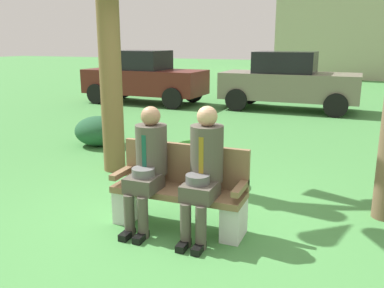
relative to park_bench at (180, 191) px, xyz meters
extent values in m
plane|color=#468943|center=(-0.07, 0.07, -0.40)|extent=(80.00, 80.00, 0.00)
cube|color=brown|center=(0.00, -0.05, 0.01)|extent=(1.45, 0.44, 0.07)
cube|color=brown|center=(0.00, 0.14, 0.27)|extent=(1.45, 0.06, 0.45)
cube|color=brown|center=(-0.68, -0.05, 0.15)|extent=(0.08, 0.44, 0.06)
cube|color=brown|center=(0.68, -0.05, 0.15)|extent=(0.08, 0.44, 0.06)
cube|color=silver|center=(-0.62, -0.05, -0.21)|extent=(0.20, 0.37, 0.38)
cube|color=silver|center=(0.62, -0.05, -0.21)|extent=(0.20, 0.37, 0.38)
cube|color=#4C473D|center=(-0.32, -0.22, 0.13)|extent=(0.32, 0.38, 0.16)
cylinder|color=#4C473D|center=(-0.40, -0.41, -0.18)|extent=(0.11, 0.11, 0.45)
cylinder|color=#4C473D|center=(-0.24, -0.41, -0.18)|extent=(0.11, 0.11, 0.45)
cube|color=black|center=(-0.40, -0.47, -0.37)|extent=(0.09, 0.22, 0.07)
cube|color=black|center=(-0.24, -0.47, -0.37)|extent=(0.09, 0.22, 0.07)
cylinder|color=#4C473D|center=(-0.32, -0.03, 0.45)|extent=(0.34, 0.34, 0.54)
cube|color=#144C3D|center=(-0.32, -0.20, 0.47)|extent=(0.05, 0.01, 0.34)
sphere|color=#9E7556|center=(-0.32, -0.03, 0.81)|extent=(0.21, 0.21, 0.21)
cylinder|color=#606060|center=(-0.31, -0.24, 0.25)|extent=(0.24, 0.24, 0.09)
cube|color=#4C473D|center=(0.31, -0.22, 0.13)|extent=(0.32, 0.38, 0.16)
cylinder|color=#4C473D|center=(0.23, -0.41, -0.18)|extent=(0.11, 0.11, 0.45)
cylinder|color=#4C473D|center=(0.39, -0.41, -0.18)|extent=(0.11, 0.11, 0.45)
cube|color=black|center=(0.23, -0.47, -0.37)|extent=(0.09, 0.22, 0.07)
cube|color=black|center=(0.39, -0.47, -0.37)|extent=(0.09, 0.22, 0.07)
cylinder|color=#4C473D|center=(0.31, -0.03, 0.47)|extent=(0.34, 0.34, 0.58)
cube|color=olive|center=(0.31, -0.20, 0.49)|extent=(0.05, 0.01, 0.37)
sphere|color=tan|center=(0.31, -0.03, 0.85)|extent=(0.21, 0.21, 0.21)
cylinder|color=#595959|center=(0.29, -0.24, 0.25)|extent=(0.24, 0.24, 0.09)
cylinder|color=brown|center=(-1.77, 1.50, 1.64)|extent=(0.33, 0.33, 4.07)
ellipsoid|color=#2F7924|center=(-0.35, 1.43, -0.09)|extent=(0.99, 0.91, 0.62)
ellipsoid|color=#225333|center=(-2.91, 2.74, -0.11)|extent=(0.91, 0.84, 0.57)
cube|color=#591E19|center=(-4.71, 8.08, 0.30)|extent=(3.95, 1.69, 0.76)
cube|color=black|center=(-4.86, 8.09, 0.98)|extent=(1.74, 1.41, 0.60)
cylinder|color=black|center=(-3.32, 8.82, -0.08)|extent=(0.64, 0.16, 0.64)
cylinder|color=black|center=(-3.37, 7.26, -0.08)|extent=(0.64, 0.16, 0.64)
cylinder|color=black|center=(-6.05, 8.91, -0.08)|extent=(0.64, 0.16, 0.64)
cylinder|color=black|center=(-6.10, 7.35, -0.08)|extent=(0.64, 0.16, 0.64)
cube|color=slate|center=(-0.14, 8.41, 0.30)|extent=(3.91, 1.60, 0.76)
cube|color=black|center=(-0.29, 8.42, 0.98)|extent=(1.71, 1.38, 0.60)
cylinder|color=black|center=(1.23, 9.18, -0.08)|extent=(0.64, 0.15, 0.64)
cylinder|color=black|center=(1.22, 7.62, -0.08)|extent=(0.64, 0.15, 0.64)
cylinder|color=black|center=(-1.50, 9.21, -0.08)|extent=(0.64, 0.15, 0.64)
cylinder|color=black|center=(-1.51, 7.65, -0.08)|extent=(0.64, 0.15, 0.64)
camera|label=1|loc=(1.67, -3.88, 1.59)|focal=38.71mm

